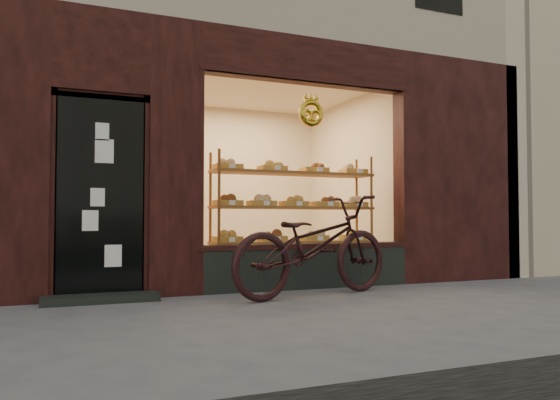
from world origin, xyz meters
name	(u,v)px	position (x,y,z in m)	size (l,w,h in m)	color
ground	(369,320)	(0.00, 0.00, 0.00)	(90.00, 90.00, 0.00)	slate
display_shelf	(294,218)	(0.45, 2.55, 0.87)	(2.20, 0.45, 1.70)	brown
bicycle	(314,245)	(0.20, 1.45, 0.56)	(0.74, 2.13, 1.12)	black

